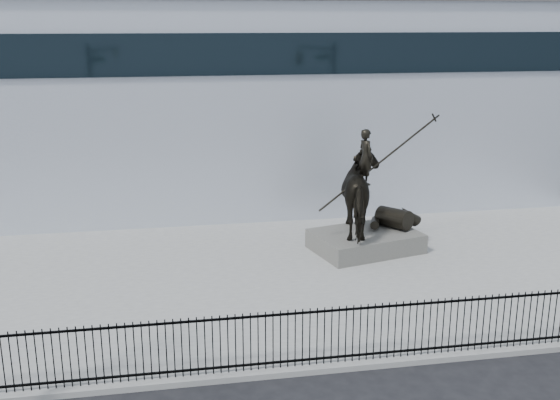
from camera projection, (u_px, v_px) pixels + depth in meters
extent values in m
plane|color=black|center=(315.00, 399.00, 14.81)|extent=(120.00, 120.00, 0.00)
cube|color=gray|center=(266.00, 279.00, 21.43)|extent=(30.00, 12.00, 0.15)
cube|color=silver|center=(225.00, 98.00, 32.59)|extent=(44.00, 14.00, 9.00)
cube|color=black|center=(303.00, 360.00, 15.91)|extent=(22.00, 0.05, 0.05)
cube|color=black|center=(304.00, 313.00, 15.58)|extent=(22.00, 0.05, 0.05)
cube|color=black|center=(303.00, 338.00, 15.75)|extent=(22.00, 0.03, 1.50)
cube|color=#53524C|center=(365.00, 241.00, 23.85)|extent=(4.18, 3.35, 0.69)
imported|color=black|center=(367.00, 193.00, 23.37)|extent=(3.12, 3.42, 2.92)
imported|color=black|center=(366.00, 157.00, 22.97)|extent=(0.64, 0.82, 1.98)
cylinder|color=black|center=(378.00, 164.00, 23.26)|extent=(4.57, 1.22, 2.97)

